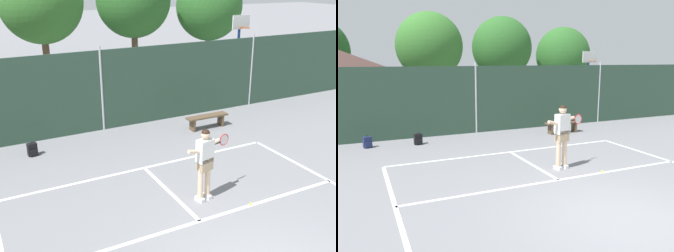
% 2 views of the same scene
% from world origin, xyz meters
% --- Properties ---
extents(chainlink_fence, '(26.09, 0.09, 2.99)m').
position_xyz_m(chainlink_fence, '(0.00, 9.00, 1.42)').
color(chainlink_fence, '#284233').
rests_on(chainlink_fence, ground).
extents(basketball_hoop, '(0.90, 0.67, 3.55)m').
position_xyz_m(basketball_hoop, '(7.11, 10.70, 2.31)').
color(basketball_hoop, '#284CB2').
rests_on(basketball_hoop, ground).
extents(treeline_backdrop, '(23.92, 3.82, 6.08)m').
position_xyz_m(treeline_backdrop, '(0.42, 17.58, 3.73)').
color(treeline_backdrop, brown).
rests_on(treeline_backdrop, ground).
extents(tennis_player, '(1.40, 0.45, 1.85)m').
position_xyz_m(tennis_player, '(0.59, 3.24, 1.11)').
color(tennis_player, silver).
rests_on(tennis_player, ground).
extents(tennis_ball, '(0.07, 0.07, 0.07)m').
position_xyz_m(tennis_ball, '(1.44, 2.49, 0.03)').
color(tennis_ball, '#CCE033').
rests_on(tennis_ball, ground).
extents(backpack_black, '(0.30, 0.27, 0.46)m').
position_xyz_m(backpack_black, '(-2.68, 7.86, 0.19)').
color(backpack_black, black).
rests_on(backpack_black, ground).
extents(courtside_bench, '(1.60, 0.36, 0.48)m').
position_xyz_m(courtside_bench, '(3.35, 7.40, 0.36)').
color(courtside_bench, brown).
rests_on(courtside_bench, ground).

